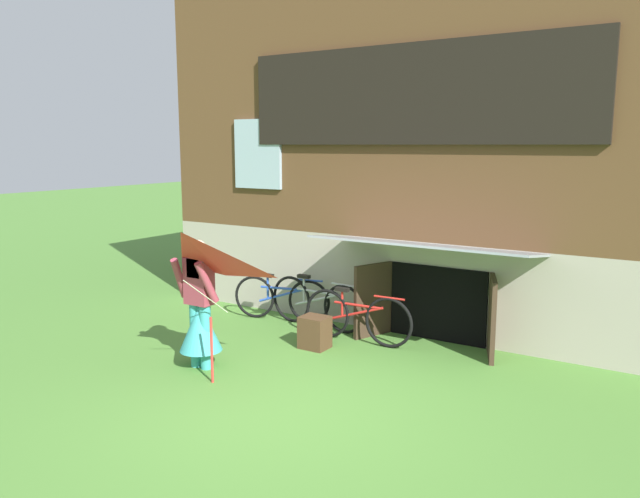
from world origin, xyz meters
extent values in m
plane|color=#4C7F33|center=(0.00, 0.00, 0.00)|extent=(60.00, 60.00, 0.00)
cube|color=#ADA393|center=(0.00, 5.36, 0.68)|extent=(8.73, 4.72, 1.37)
cube|color=brown|center=(0.00, 5.36, 3.36)|extent=(8.73, 4.72, 3.97)
cube|color=black|center=(0.00, 2.96, 3.38)|extent=(5.09, 0.08, 1.35)
cube|color=#9EB7C6|center=(0.00, 2.98, 3.38)|extent=(4.93, 0.04, 1.23)
cube|color=#9EB7C6|center=(-2.62, 2.97, 2.56)|extent=(0.90, 0.06, 1.10)
cube|color=black|center=(0.49, 2.98, 0.53)|extent=(1.40, 0.03, 1.05)
cube|color=#3D2B1E|center=(-0.36, 2.70, 0.53)|extent=(0.30, 0.68, 1.05)
cube|color=#3D2B1E|center=(1.34, 2.70, 0.53)|extent=(0.30, 0.68, 1.05)
cube|color=gray|center=(0.49, 2.45, 1.42)|extent=(2.92, 1.09, 0.18)
cylinder|color=teal|center=(-1.63, 0.41, 0.40)|extent=(0.14, 0.14, 0.80)
cylinder|color=teal|center=(-1.47, 0.41, 0.40)|extent=(0.14, 0.14, 0.80)
cone|color=teal|center=(-1.55, 0.41, 0.52)|extent=(0.52, 0.52, 0.60)
cube|color=#993847|center=(-1.55, 0.41, 1.09)|extent=(0.34, 0.20, 0.57)
cylinder|color=#993847|center=(-1.77, 0.31, 1.12)|extent=(0.17, 0.32, 0.53)
cylinder|color=#993847|center=(-1.33, 0.31, 1.12)|extent=(0.17, 0.32, 0.53)
cube|color=maroon|center=(-1.55, 0.35, 1.32)|extent=(0.20, 0.08, 0.36)
sphere|color=#D8AD8E|center=(-1.55, 0.41, 1.48)|extent=(0.22, 0.22, 0.22)
pyramid|color=red|center=(-1.20, -0.21, 1.32)|extent=(1.05, 0.81, 0.63)
cylinder|color=beige|center=(-1.20, 0.16, 0.99)|extent=(0.01, 0.72, 0.54)
cylinder|color=red|center=(-1.10, 0.11, 0.39)|extent=(0.03, 0.03, 0.78)
torus|color=black|center=(0.06, 2.32, 0.35)|extent=(0.70, 0.07, 0.70)
torus|color=black|center=(-0.88, 2.29, 0.35)|extent=(0.70, 0.07, 0.70)
cylinder|color=red|center=(-0.41, 2.31, 0.53)|extent=(0.71, 0.06, 0.04)
cylinder|color=red|center=(-0.41, 2.31, 0.41)|extent=(0.78, 0.07, 0.28)
cylinder|color=red|center=(-0.65, 2.30, 0.53)|extent=(0.04, 0.04, 0.39)
cube|color=black|center=(-0.65, 2.30, 0.72)|extent=(0.20, 0.08, 0.05)
cylinder|color=red|center=(0.06, 2.32, 0.69)|extent=(0.44, 0.05, 0.03)
torus|color=black|center=(-0.77, 2.57, 0.36)|extent=(0.72, 0.10, 0.72)
torus|color=black|center=(-1.75, 2.64, 0.36)|extent=(0.72, 0.10, 0.72)
cylinder|color=#ADAFB5|center=(-1.26, 2.60, 0.55)|extent=(0.74, 0.09, 0.04)
cylinder|color=#ADAFB5|center=(-1.26, 2.60, 0.43)|extent=(0.81, 0.09, 0.29)
cylinder|color=#ADAFB5|center=(-1.51, 2.62, 0.55)|extent=(0.04, 0.04, 0.41)
cube|color=black|center=(-1.51, 2.62, 0.75)|extent=(0.20, 0.08, 0.05)
cylinder|color=#ADAFB5|center=(-0.77, 2.57, 0.72)|extent=(0.44, 0.06, 0.03)
torus|color=black|center=(-1.49, 2.74, 0.34)|extent=(0.67, 0.20, 0.68)
torus|color=black|center=(-2.38, 2.52, 0.34)|extent=(0.67, 0.20, 0.68)
cylinder|color=#284CB2|center=(-1.94, 2.63, 0.51)|extent=(0.68, 0.20, 0.04)
cylinder|color=#284CB2|center=(-1.94, 2.63, 0.40)|extent=(0.74, 0.21, 0.27)
cylinder|color=#284CB2|center=(-2.16, 2.58, 0.51)|extent=(0.04, 0.04, 0.38)
cube|color=black|center=(-2.16, 2.58, 0.70)|extent=(0.20, 0.08, 0.05)
cylinder|color=#284CB2|center=(-1.49, 2.74, 0.67)|extent=(0.43, 0.13, 0.03)
cube|color=#4C331E|center=(-0.77, 1.78, 0.22)|extent=(0.37, 0.31, 0.44)
camera|label=1|loc=(3.58, -4.96, 2.71)|focal=34.80mm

